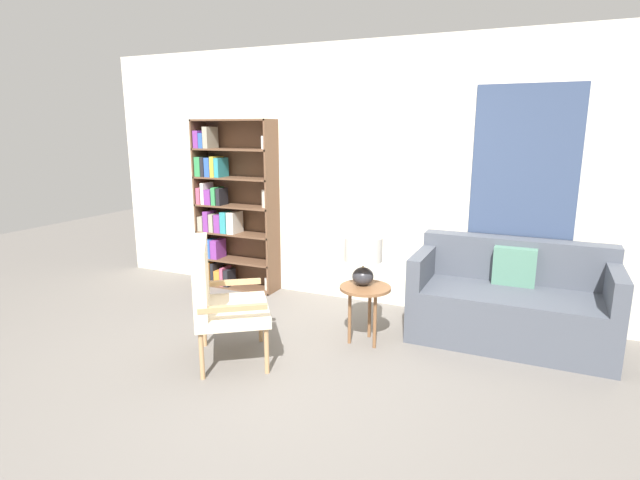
{
  "coord_description": "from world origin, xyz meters",
  "views": [
    {
      "loc": [
        1.74,
        -2.91,
        1.85
      ],
      "look_at": [
        0.0,
        0.91,
        0.9
      ],
      "focal_mm": 28.0,
      "sensor_mm": 36.0,
      "label": 1
    }
  ],
  "objects": [
    {
      "name": "wall_back",
      "position": [
        0.04,
        2.03,
        1.35
      ],
      "size": [
        6.4,
        0.08,
        2.7
      ],
      "color": "silver",
      "rests_on": "ground_plane"
    },
    {
      "name": "bookshelf",
      "position": [
        -1.59,
        1.85,
        0.93
      ],
      "size": [
        0.98,
        0.3,
        1.94
      ],
      "color": "brown",
      "rests_on": "ground_plane"
    },
    {
      "name": "ground_plane",
      "position": [
        0.0,
        0.0,
        0.0
      ],
      "size": [
        14.0,
        14.0,
        0.0
      ],
      "primitive_type": "plane",
      "color": "#66605B"
    },
    {
      "name": "side_table",
      "position": [
        0.4,
        0.97,
        0.45
      ],
      "size": [
        0.44,
        0.44,
        0.52
      ],
      "color": "brown",
      "rests_on": "ground_plane"
    },
    {
      "name": "couch",
      "position": [
        1.55,
        1.58,
        0.33
      ],
      "size": [
        1.66,
        0.84,
        0.87
      ],
      "color": "#474C56",
      "rests_on": "ground_plane"
    },
    {
      "name": "armchair",
      "position": [
        -0.56,
        0.16,
        0.57
      ],
      "size": [
        0.85,
        0.88,
        0.99
      ],
      "color": "tan",
      "rests_on": "ground_plane"
    },
    {
      "name": "table_lamp",
      "position": [
        0.37,
        1.0,
        0.79
      ],
      "size": [
        0.32,
        0.32,
        0.43
      ],
      "color": "#2D2D33",
      "rests_on": "side_table"
    }
  ]
}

